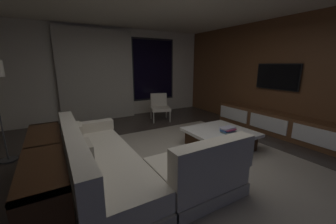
{
  "coord_description": "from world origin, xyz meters",
  "views": [
    {
      "loc": [
        -1.76,
        -2.65,
        1.66
      ],
      "look_at": [
        0.47,
        1.19,
        0.59
      ],
      "focal_mm": 21.58,
      "sensor_mm": 36.0,
      "label": 1
    }
  ],
  "objects_px": {
    "media_console": "(275,124)",
    "mounted_tv": "(277,77)",
    "console_table_behind_couch": "(47,171)",
    "coffee_table": "(220,139)",
    "sectional_couch": "(125,166)",
    "accent_chair_near_window": "(160,106)",
    "book_stack_on_coffee_table": "(228,130)"
  },
  "relations": [
    {
      "from": "book_stack_on_coffee_table",
      "to": "mounted_tv",
      "type": "xyz_separation_m",
      "value": [
        1.87,
        0.3,
        0.93
      ]
    },
    {
      "from": "book_stack_on_coffee_table",
      "to": "console_table_behind_couch",
      "type": "relative_size",
      "value": 0.14
    },
    {
      "from": "console_table_behind_couch",
      "to": "book_stack_on_coffee_table",
      "type": "bearing_deg",
      "value": 0.36
    },
    {
      "from": "coffee_table",
      "to": "mounted_tv",
      "type": "bearing_deg",
      "value": 4.23
    },
    {
      "from": "book_stack_on_coffee_table",
      "to": "media_console",
      "type": "xyz_separation_m",
      "value": [
        1.68,
        0.1,
        -0.16
      ]
    },
    {
      "from": "sectional_couch",
      "to": "console_table_behind_couch",
      "type": "xyz_separation_m",
      "value": [
        -0.91,
        0.13,
        0.12
      ]
    },
    {
      "from": "book_stack_on_coffee_table",
      "to": "media_console",
      "type": "height_order",
      "value": "media_console"
    },
    {
      "from": "book_stack_on_coffee_table",
      "to": "coffee_table",
      "type": "bearing_deg",
      "value": 103.53
    },
    {
      "from": "coffee_table",
      "to": "mounted_tv",
      "type": "height_order",
      "value": "mounted_tv"
    },
    {
      "from": "book_stack_on_coffee_table",
      "to": "media_console",
      "type": "bearing_deg",
      "value": 3.32
    },
    {
      "from": "console_table_behind_couch",
      "to": "coffee_table",
      "type": "bearing_deg",
      "value": 3.36
    },
    {
      "from": "mounted_tv",
      "to": "sectional_couch",
      "type": "bearing_deg",
      "value": -173.62
    },
    {
      "from": "accent_chair_near_window",
      "to": "media_console",
      "type": "bearing_deg",
      "value": -54.71
    },
    {
      "from": "sectional_couch",
      "to": "console_table_behind_couch",
      "type": "height_order",
      "value": "sectional_couch"
    },
    {
      "from": "sectional_couch",
      "to": "media_console",
      "type": "xyz_separation_m",
      "value": [
        3.78,
        0.24,
        -0.04
      ]
    },
    {
      "from": "book_stack_on_coffee_table",
      "to": "mounted_tv",
      "type": "relative_size",
      "value": 0.28
    },
    {
      "from": "accent_chair_near_window",
      "to": "console_table_behind_couch",
      "type": "bearing_deg",
      "value": -137.84
    },
    {
      "from": "accent_chair_near_window",
      "to": "mounted_tv",
      "type": "bearing_deg",
      "value": -49.75
    },
    {
      "from": "sectional_couch",
      "to": "mounted_tv",
      "type": "distance_m",
      "value": 4.12
    },
    {
      "from": "book_stack_on_coffee_table",
      "to": "console_table_behind_couch",
      "type": "height_order",
      "value": "console_table_behind_couch"
    },
    {
      "from": "sectional_couch",
      "to": "mounted_tv",
      "type": "height_order",
      "value": "mounted_tv"
    },
    {
      "from": "media_console",
      "to": "mounted_tv",
      "type": "xyz_separation_m",
      "value": [
        0.18,
        0.2,
        1.1
      ]
    },
    {
      "from": "sectional_couch",
      "to": "console_table_behind_couch",
      "type": "distance_m",
      "value": 0.93
    },
    {
      "from": "mounted_tv",
      "to": "coffee_table",
      "type": "bearing_deg",
      "value": -175.77
    },
    {
      "from": "sectional_couch",
      "to": "coffee_table",
      "type": "distance_m",
      "value": 2.08
    },
    {
      "from": "mounted_tv",
      "to": "console_table_behind_couch",
      "type": "bearing_deg",
      "value": -176.3
    },
    {
      "from": "mounted_tv",
      "to": "console_table_behind_couch",
      "type": "relative_size",
      "value": 0.51
    },
    {
      "from": "sectional_couch",
      "to": "console_table_behind_couch",
      "type": "bearing_deg",
      "value": 172.04
    },
    {
      "from": "coffee_table",
      "to": "book_stack_on_coffee_table",
      "type": "height_order",
      "value": "book_stack_on_coffee_table"
    },
    {
      "from": "book_stack_on_coffee_table",
      "to": "mounted_tv",
      "type": "distance_m",
      "value": 2.11
    },
    {
      "from": "console_table_behind_couch",
      "to": "mounted_tv",
      "type": "bearing_deg",
      "value": 3.7
    },
    {
      "from": "coffee_table",
      "to": "media_console",
      "type": "distance_m",
      "value": 1.72
    }
  ]
}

